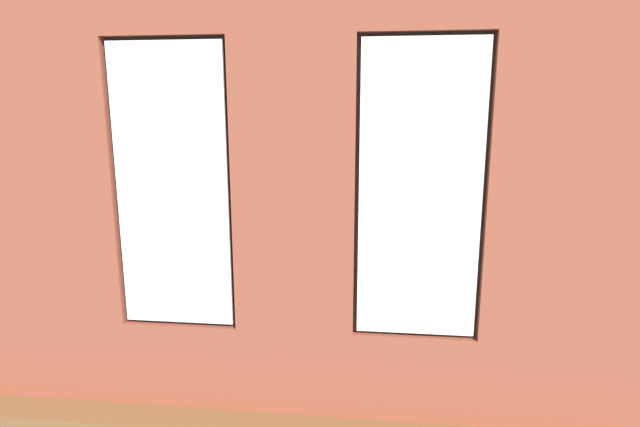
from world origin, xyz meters
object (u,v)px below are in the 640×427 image
at_px(remote_gray, 318,254).
at_px(potted_plant_corner_near_left, 501,214).
at_px(remote_black, 342,249).
at_px(potted_plant_between_couches, 470,304).
at_px(cup_ceramic, 311,248).
at_px(tv_flatscreen, 101,233).
at_px(potted_plant_near_tv, 101,243).
at_px(potted_plant_beside_window_right, 129,287).
at_px(table_plant_small, 276,245).
at_px(coffee_table, 311,256).
at_px(couch_by_window, 310,336).
at_px(potted_plant_by_left_couch, 485,243).
at_px(potted_plant_foreground_right, 195,194).
at_px(potted_plant_corner_far_left, 632,316).
at_px(potted_plant_mid_room_small, 407,249).
at_px(media_console, 104,275).
at_px(couch_left, 543,286).
at_px(candle_jar, 299,245).

xyz_separation_m(remote_gray, potted_plant_corner_near_left, (-2.91, -2.24, 0.17)).
xyz_separation_m(remote_black, remote_gray, (0.30, 0.29, 0.00)).
bearing_deg(potted_plant_between_couches, cup_ceramic, -52.94).
height_order(tv_flatscreen, potted_plant_near_tv, potted_plant_near_tv).
distance_m(cup_ceramic, potted_plant_beside_window_right, 2.81).
relative_size(table_plant_small, potted_plant_corner_near_left, 0.19).
bearing_deg(potted_plant_between_couches, coffee_table, -52.94).
distance_m(couch_by_window, potted_plant_by_left_couch, 3.67).
distance_m(potted_plant_beside_window_right, potted_plant_corner_near_left, 6.33).
height_order(potted_plant_by_left_couch, potted_plant_foreground_right, potted_plant_foreground_right).
distance_m(coffee_table, potted_plant_corner_far_left, 3.88).
xyz_separation_m(table_plant_small, potted_plant_corner_near_left, (-3.48, -2.24, 0.05)).
relative_size(potted_plant_by_left_couch, potted_plant_foreground_right, 0.53).
relative_size(table_plant_small, potted_plant_corner_far_left, 0.16).
bearing_deg(potted_plant_between_couches, potted_plant_corner_near_left, -106.41).
bearing_deg(potted_plant_mid_room_small, potted_plant_by_left_couch, 168.94).
height_order(potted_plant_beside_window_right, potted_plant_near_tv, potted_plant_beside_window_right).
height_order(table_plant_small, potted_plant_corner_far_left, potted_plant_corner_far_left).
relative_size(couch_by_window, media_console, 2.06).
distance_m(couch_left, potted_plant_beside_window_right, 4.61).
xyz_separation_m(coffee_table, remote_gray, (-0.11, 0.13, 0.06)).
bearing_deg(potted_plant_foreground_right, potted_plant_by_left_couch, 163.45).
bearing_deg(potted_plant_by_left_couch, tv_flatscreen, 13.59).
bearing_deg(remote_gray, media_console, 35.43).
bearing_deg(table_plant_small, potted_plant_near_tv, 40.59).
relative_size(remote_gray, potted_plant_mid_room_small, 0.35).
bearing_deg(potted_plant_mid_room_small, couch_left, 134.32).
xyz_separation_m(candle_jar, tv_flatscreen, (2.50, 0.74, 0.30)).
bearing_deg(potted_plant_corner_near_left, potted_plant_near_tv, 35.51).
bearing_deg(tv_flatscreen, potted_plant_mid_room_small, -160.20).
distance_m(potted_plant_corner_far_left, potted_plant_foreground_right, 7.05).
distance_m(cup_ceramic, table_plant_small, 0.48).
bearing_deg(potted_plant_near_tv, cup_ceramic, -143.66).
bearing_deg(tv_flatscreen, cup_ceramic, -166.84).
xyz_separation_m(couch_by_window, cup_ceramic, (0.30, -2.34, 0.17)).
distance_m(couch_by_window, couch_left, 3.05).
bearing_deg(coffee_table, media_console, 13.22).
height_order(couch_by_window, cup_ceramic, couch_by_window).
relative_size(couch_left, potted_plant_near_tv, 1.34).
relative_size(tv_flatscreen, potted_plant_beside_window_right, 0.71).
bearing_deg(potted_plant_by_left_couch, potted_plant_corner_near_left, -110.39).
height_order(couch_left, remote_gray, couch_left).
bearing_deg(couch_left, potted_plant_beside_window_right, -63.22).
height_order(remote_black, potted_plant_foreground_right, potted_plant_foreground_right).
bearing_deg(table_plant_small, tv_flatscreen, 12.51).
height_order(potted_plant_beside_window_right, potted_plant_corner_near_left, potted_plant_beside_window_right).
relative_size(remote_black, potted_plant_by_left_couch, 0.23).
height_order(potted_plant_corner_far_left, potted_plant_by_left_couch, potted_plant_corner_far_left).
relative_size(potted_plant_foreground_right, potted_plant_corner_near_left, 1.09).
xyz_separation_m(table_plant_small, tv_flatscreen, (2.23, 0.50, 0.23)).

